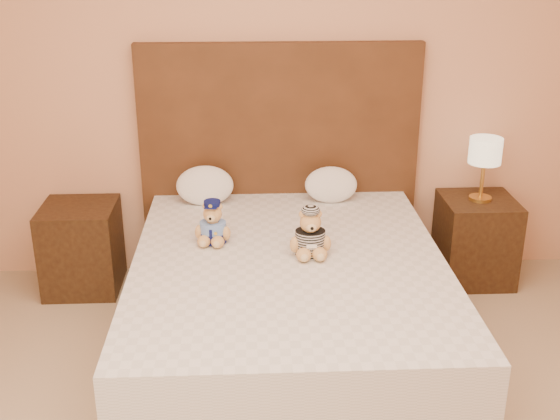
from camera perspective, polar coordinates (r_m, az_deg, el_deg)
The scene contains 10 objects.
room_walls at distance 2.53m, azimuth 1.93°, elevation 14.79°, with size 4.04×4.52×2.72m.
bed at distance 3.73m, azimuth 0.72°, elevation -7.80°, with size 1.60×2.00×0.55m.
headboard at distance 4.47m, azimuth -0.04°, elevation 3.93°, with size 1.75×0.08×1.50m, color #502D18.
nightstand_left at distance 4.56m, azimuth -15.81°, elevation -2.95°, with size 0.45×0.45×0.55m, color #3A2712.
nightstand_right at distance 4.67m, azimuth 15.60°, elevation -2.33°, with size 0.45×0.45×0.55m, color #3A2712.
lamp at distance 4.48m, azimuth 16.33°, elevation 4.40°, with size 0.20×0.20×0.40m.
teddy_police at distance 3.77m, azimuth -5.48°, elevation -0.97°, with size 0.20×0.20×0.24m, color tan, non-canonical shape.
teddy_prisoner at distance 3.60m, azimuth 2.48°, elevation -1.83°, with size 0.23×0.22×0.25m, color tan, non-canonical shape.
pillow_left at distance 4.33m, azimuth -6.13°, elevation 2.14°, with size 0.35×0.23×0.25m, color white.
pillow_right at distance 4.35m, azimuth 4.17°, elevation 2.19°, with size 0.33×0.21×0.23m, color white.
Camera 1 is at (-0.20, -2.05, 2.11)m, focal length 45.00 mm.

